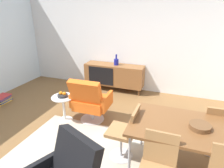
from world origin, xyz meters
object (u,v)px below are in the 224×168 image
Objects in this scene: vase_cobalt at (116,62)px; side_table_round at (64,106)px; sideboard at (114,75)px; fruit_bowl at (63,95)px; lounge_chair_red at (90,100)px; dining_table at (194,130)px; dining_chair_back_right at (216,127)px; wooden_bowl_on_table at (200,126)px; magazine_stack at (2,99)px; dining_chair_near_window at (125,131)px; dining_chair_front_left at (158,168)px.

side_table_round is at bearing -104.29° from vase_cobalt.
fruit_bowl is (-0.41, -1.84, 0.12)m from sideboard.
lounge_chair_red is at bearing -86.34° from sideboard.
dining_chair_back_right is (0.35, 0.56, -0.23)m from dining_table.
lounge_chair_red is at bearing 157.90° from dining_table.
sideboard is at bearing -178.22° from vase_cobalt.
dining_table is 8.00× the size of fruit_bowl.
magazine_stack is (-4.27, 0.77, -0.69)m from wooden_bowl_on_table.
wooden_bowl_on_table is 0.30× the size of dining_chair_near_window.
magazine_stack is (-2.38, 0.02, -0.38)m from lounge_chair_red.
sideboard is 3.18m from wooden_bowl_on_table.
dining_chair_back_right is 1.65× the size of side_table_round.
sideboard is 6.15× the size of wooden_bowl_on_table.
lounge_chair_red is (-2.18, 0.18, -0.00)m from dining_chair_back_right.
dining_chair_near_window reaches higher than dining_table.
vase_cobalt is at bearing 75.70° from fruit_bowl.
vase_cobalt reaches higher than dining_chair_front_left.
vase_cobalt is 0.33× the size of dining_chair_front_left.
dining_chair_near_window is at bearing -12.88° from magazine_stack.
dining_chair_near_window is at bearing -22.51° from fruit_bowl.
dining_table is 0.70m from dining_chair_front_left.
magazine_stack is (-2.27, -1.68, -0.36)m from sideboard.
vase_cobalt is at bearing 111.93° from dining_chair_near_window.
dining_table is at bearing -122.25° from dining_chair_back_right.
vase_cobalt is 1.96m from side_table_round.
dining_chair_back_right is 4.58m from magazine_stack.
magazine_stack is at bearing 169.79° from dining_table.
dining_chair_back_right reaches higher than dining_table.
dining_chair_back_right reaches higher than magazine_stack.
vase_cobalt is 2.94m from dining_chair_back_right.
fruit_bowl is at bearing 157.49° from dining_chair_near_window.
side_table_round is at bearing 157.52° from dining_chair_near_window.
wooden_bowl_on_table is (0.06, -0.01, 0.07)m from dining_table.
dining_chair_front_left is at bearing -41.39° from lounge_chair_red.
vase_cobalt is 1.74m from lounge_chair_red.
dining_chair_near_window reaches higher than fruit_bowl.
dining_table is 0.92m from dining_chair_near_window.
sideboard is 8.00× the size of fruit_bowl.
dining_table is 2.42m from fruit_bowl.
dining_table is at bearing -51.62° from sideboard.
dining_chair_near_window reaches higher than side_table_round.
dining_chair_front_left is 4.28× the size of fruit_bowl.
magazine_stack is at bearing 169.83° from wooden_bowl_on_table.
dining_chair_near_window is at bearing -38.43° from lounge_chair_red.
dining_table is (1.87, -2.44, -0.11)m from vase_cobalt.
dining_chair_front_left is (1.52, -3.00, -0.34)m from vase_cobalt.
vase_cobalt is 2.66m from dining_chair_near_window.
fruit_bowl is 0.51× the size of magazine_stack.
wooden_bowl_on_table is 0.70m from dining_chair_back_right.
vase_cobalt is 1.92m from fruit_bowl.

